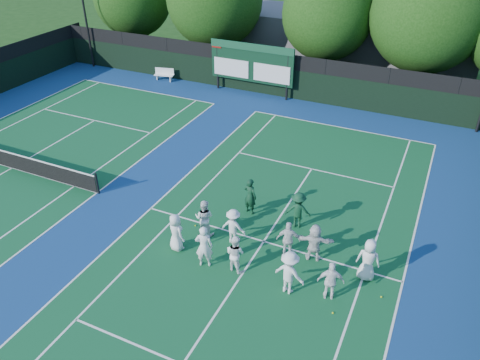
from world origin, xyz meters
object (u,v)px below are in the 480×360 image
at_px(bench, 164,74).
at_px(coach_left, 250,196).
at_px(tennis_net, 10,160).
at_px(scoreboard, 251,63).

relative_size(bench, coach_left, 0.87).
height_order(tennis_net, bench, tennis_net).
relative_size(scoreboard, coach_left, 3.48).
height_order(scoreboard, coach_left, scoreboard).
xyz_separation_m(tennis_net, bench, (0.00, 14.37, 0.00)).
distance_m(scoreboard, coach_left, 14.21).
distance_m(tennis_net, bench, 14.37).
bearing_deg(bench, coach_left, -45.18).
bearing_deg(tennis_net, bench, 90.00).
bearing_deg(bench, scoreboard, 1.80).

